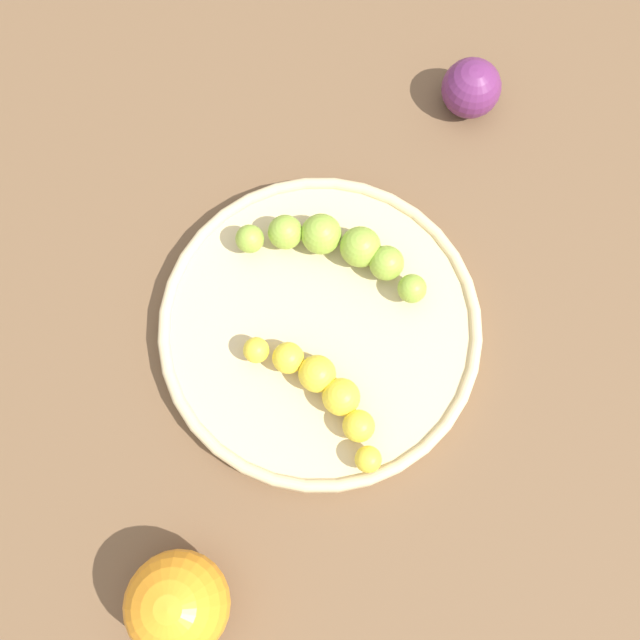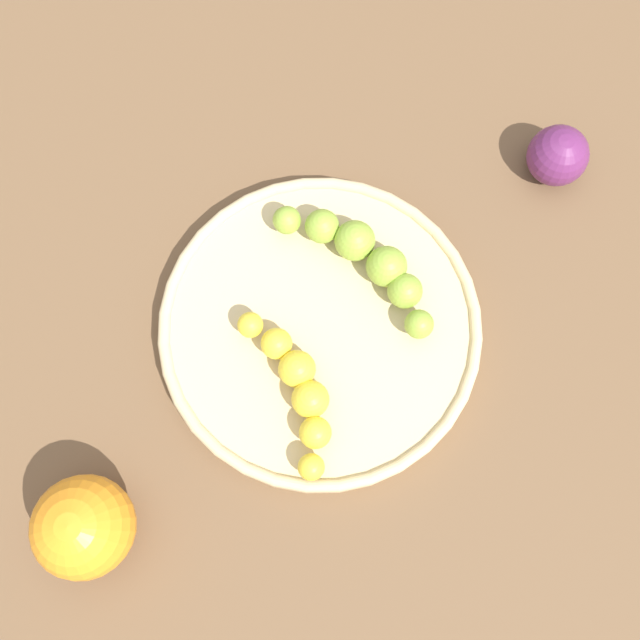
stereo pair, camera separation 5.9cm
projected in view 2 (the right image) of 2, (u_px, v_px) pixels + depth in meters
The scene contains 6 objects.
ground_plane at pixel (320, 332), 0.63m from camera, with size 2.40×2.40×0.00m, color brown.
fruit_bowl at pixel (320, 328), 0.62m from camera, with size 0.26×0.26×0.02m.
banana_yellow at pixel (297, 387), 0.58m from camera, with size 0.06×0.14×0.03m.
banana_green at pixel (364, 257), 0.61m from camera, with size 0.06×0.16×0.03m.
orange_fruit at pixel (84, 527), 0.55m from camera, with size 0.08×0.08×0.08m, color orange.
plum_purple at pixel (558, 156), 0.64m from camera, with size 0.05×0.05×0.05m, color #662659.
Camera 2 is at (0.10, 0.12, 0.61)m, focal length 42.54 mm.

